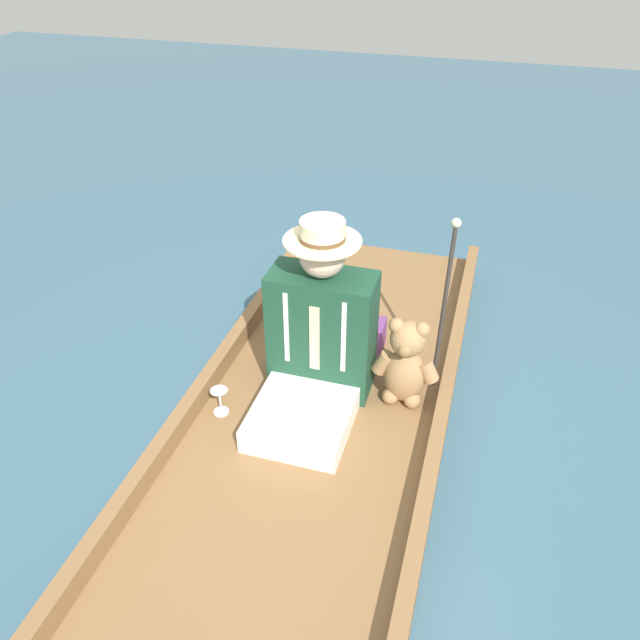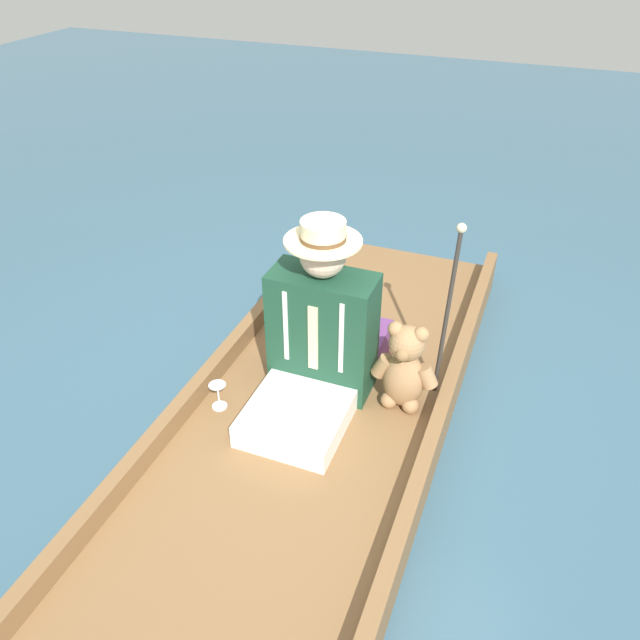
% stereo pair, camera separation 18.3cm
% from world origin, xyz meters
% --- Properties ---
extents(ground_plane, '(16.00, 16.00, 0.00)m').
position_xyz_m(ground_plane, '(0.00, 0.00, 0.00)').
color(ground_plane, '#385B70').
extents(punt_boat, '(1.12, 3.15, 0.24)m').
position_xyz_m(punt_boat, '(0.00, 0.00, 0.08)').
color(punt_boat, brown).
rests_on(punt_boat, ground_plane).
extents(seat_cushion, '(0.38, 0.27, 0.15)m').
position_xyz_m(seat_cushion, '(0.01, -0.44, 0.22)').
color(seat_cushion, '#6B3875').
rests_on(seat_cushion, punt_boat).
extents(seated_person, '(0.46, 0.69, 0.84)m').
position_xyz_m(seated_person, '(0.04, -0.10, 0.44)').
color(seated_person, white).
rests_on(seated_person, punt_boat).
extents(teddy_bear, '(0.30, 0.18, 0.43)m').
position_xyz_m(teddy_bear, '(-0.34, -0.16, 0.34)').
color(teddy_bear, '#9E754C').
rests_on(teddy_bear, punt_boat).
extents(wine_glass, '(0.08, 0.08, 0.13)m').
position_xyz_m(wine_glass, '(0.41, 0.15, 0.24)').
color(wine_glass, silver).
rests_on(wine_glass, punt_boat).
extents(walking_cane, '(0.04, 0.20, 0.78)m').
position_xyz_m(walking_cane, '(-0.46, -0.41, 0.60)').
color(walking_cane, '#2D2823').
rests_on(walking_cane, punt_boat).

